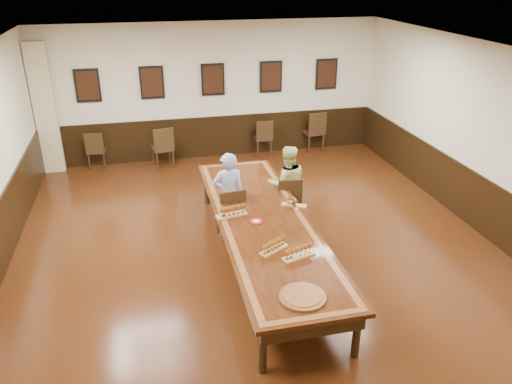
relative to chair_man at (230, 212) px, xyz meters
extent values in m
cube|color=black|center=(0.36, -0.91, -0.49)|extent=(8.00, 10.00, 0.02)
cube|color=white|center=(0.36, -0.91, 2.73)|extent=(8.00, 10.00, 0.02)
cube|color=beige|center=(0.36, 4.10, 1.12)|extent=(8.00, 0.02, 3.20)
cube|color=beige|center=(4.37, -0.91, 1.12)|extent=(0.02, 10.00, 3.20)
imported|color=#505BC8|center=(-0.01, 0.10, 0.28)|extent=(0.58, 0.41, 1.52)
imported|color=#D4DD8A|center=(1.12, 0.39, 0.25)|extent=(0.76, 0.62, 1.45)
cube|color=#D84867|center=(0.96, -0.66, 0.28)|extent=(0.09, 0.16, 0.01)
cube|color=#C5B688|center=(-3.39, 3.91, 0.97)|extent=(0.45, 0.18, 2.90)
cube|color=black|center=(0.36, 4.07, 0.02)|extent=(7.98, 0.04, 1.00)
cube|color=black|center=(4.34, -0.91, 0.02)|extent=(0.04, 9.98, 1.00)
cube|color=black|center=(0.36, -0.91, 0.24)|extent=(1.40, 5.00, 0.06)
cube|color=#965F31|center=(0.36, -0.91, 0.28)|extent=(1.28, 4.88, 0.00)
cube|color=black|center=(0.36, -0.91, 0.28)|extent=(1.10, 4.70, 0.00)
cube|color=black|center=(0.36, -0.91, 0.09)|extent=(1.25, 4.85, 0.18)
cylinder|color=black|center=(-0.22, -3.23, -0.13)|extent=(0.10, 0.10, 0.69)
cylinder|color=black|center=(0.94, -3.23, -0.13)|extent=(0.10, 0.10, 0.69)
cylinder|color=black|center=(-0.22, 1.41, -0.13)|extent=(0.10, 0.10, 0.69)
cylinder|color=black|center=(0.94, 1.41, -0.13)|extent=(0.10, 0.10, 0.69)
cube|color=black|center=(-2.44, 4.03, 1.42)|extent=(0.54, 0.03, 0.74)
cube|color=black|center=(-2.44, 4.01, 1.42)|extent=(0.46, 0.01, 0.64)
cube|color=black|center=(-1.04, 4.03, 1.42)|extent=(0.54, 0.03, 0.74)
cube|color=black|center=(-1.04, 4.01, 1.42)|extent=(0.46, 0.01, 0.64)
cube|color=black|center=(0.36, 4.03, 1.42)|extent=(0.54, 0.03, 0.74)
cube|color=black|center=(0.36, 4.01, 1.42)|extent=(0.46, 0.01, 0.64)
cube|color=black|center=(1.76, 4.03, 1.42)|extent=(0.54, 0.03, 0.74)
cube|color=black|center=(1.76, 4.01, 1.42)|extent=(0.46, 0.01, 0.64)
cube|color=black|center=(3.16, 4.03, 1.42)|extent=(0.54, 0.03, 0.74)
cube|color=black|center=(3.16, 4.01, 1.42)|extent=(0.46, 0.01, 0.64)
cube|color=#A47D44|center=(-0.10, -0.68, 0.29)|extent=(0.52, 0.24, 0.03)
cube|color=#A47D44|center=(0.96, -0.56, 0.29)|extent=(0.43, 0.30, 0.03)
cube|color=#A47D44|center=(0.28, -1.83, 0.29)|extent=(0.46, 0.36, 0.03)
cube|color=#A47D44|center=(0.56, -2.07, 0.29)|extent=(0.49, 0.29, 0.03)
cylinder|color=#B2170B|center=(0.23, -0.97, 0.29)|extent=(0.22, 0.22, 0.02)
cylinder|color=silver|center=(0.23, -0.97, 0.30)|extent=(0.12, 0.12, 0.01)
cylinder|color=#512C10|center=(0.33, -2.95, 0.29)|extent=(0.64, 0.64, 0.04)
cylinder|color=#965F31|center=(0.33, -2.95, 0.32)|extent=(0.51, 0.51, 0.01)
camera|label=1|loc=(-1.30, -7.54, 3.89)|focal=35.00mm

